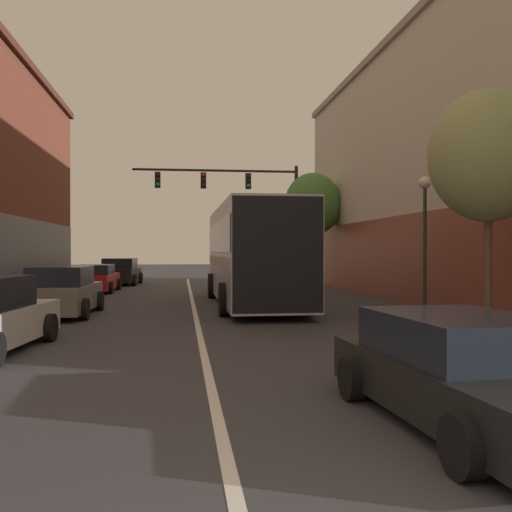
{
  "coord_description": "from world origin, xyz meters",
  "views": [
    {
      "loc": [
        -0.42,
        -2.52,
        1.94
      ],
      "look_at": [
        1.91,
        16.1,
        1.76
      ],
      "focal_mm": 42.0,
      "sensor_mm": 36.0,
      "label": 1
    }
  ],
  "objects_px": {
    "hatchback_foreground": "(467,373)",
    "street_lamp": "(425,230)",
    "parked_car_left_mid": "(62,292)",
    "street_tree_far": "(313,204)",
    "parked_car_left_near": "(121,272)",
    "bus": "(253,251)",
    "parked_car_left_far": "(95,279)",
    "street_tree_near": "(488,156)",
    "traffic_signal_gantry": "(242,196)"
  },
  "relations": [
    {
      "from": "hatchback_foreground",
      "to": "street_lamp",
      "type": "bearing_deg",
      "value": -24.19
    },
    {
      "from": "parked_car_left_mid",
      "to": "street_tree_far",
      "type": "xyz_separation_m",
      "value": [
        10.17,
        11.59,
        3.59
      ]
    },
    {
      "from": "hatchback_foreground",
      "to": "street_tree_far",
      "type": "height_order",
      "value": "street_tree_far"
    },
    {
      "from": "parked_car_left_mid",
      "to": "parked_car_left_near",
      "type": "bearing_deg",
      "value": 0.8
    },
    {
      "from": "bus",
      "to": "parked_car_left_far",
      "type": "height_order",
      "value": "bus"
    },
    {
      "from": "parked_car_left_mid",
      "to": "street_lamp",
      "type": "relative_size",
      "value": 1.11
    },
    {
      "from": "parked_car_left_near",
      "to": "street_tree_near",
      "type": "height_order",
      "value": "street_tree_near"
    },
    {
      "from": "parked_car_left_near",
      "to": "traffic_signal_gantry",
      "type": "relative_size",
      "value": 0.5
    },
    {
      "from": "hatchback_foreground",
      "to": "parked_car_left_mid",
      "type": "bearing_deg",
      "value": 25.01
    },
    {
      "from": "traffic_signal_gantry",
      "to": "street_tree_far",
      "type": "xyz_separation_m",
      "value": [
        3.58,
        -0.64,
        -0.44
      ]
    },
    {
      "from": "parked_car_left_far",
      "to": "street_lamp",
      "type": "height_order",
      "value": "street_lamp"
    },
    {
      "from": "hatchback_foreground",
      "to": "parked_car_left_far",
      "type": "xyz_separation_m",
      "value": [
        -7.12,
        22.21,
        0.03
      ]
    },
    {
      "from": "parked_car_left_near",
      "to": "street_tree_near",
      "type": "distance_m",
      "value": 24.52
    },
    {
      "from": "bus",
      "to": "parked_car_left_mid",
      "type": "xyz_separation_m",
      "value": [
        -6.0,
        -2.48,
        -1.23
      ]
    },
    {
      "from": "parked_car_left_mid",
      "to": "hatchback_foreground",
      "type": "bearing_deg",
      "value": -149.94
    },
    {
      "from": "bus",
      "to": "parked_car_left_far",
      "type": "bearing_deg",
      "value": 39.99
    },
    {
      "from": "parked_car_left_far",
      "to": "street_lamp",
      "type": "xyz_separation_m",
      "value": [
        10.65,
        -12.68,
        1.87
      ]
    },
    {
      "from": "street_lamp",
      "to": "street_tree_far",
      "type": "xyz_separation_m",
      "value": [
        -0.0,
        14.12,
        1.79
      ]
    },
    {
      "from": "bus",
      "to": "parked_car_left_near",
      "type": "height_order",
      "value": "bus"
    },
    {
      "from": "parked_car_left_near",
      "to": "street_tree_far",
      "type": "height_order",
      "value": "street_tree_far"
    },
    {
      "from": "street_tree_near",
      "to": "parked_car_left_far",
      "type": "bearing_deg",
      "value": 122.8
    },
    {
      "from": "parked_car_left_near",
      "to": "parked_car_left_mid",
      "type": "bearing_deg",
      "value": -176.67
    },
    {
      "from": "street_tree_near",
      "to": "street_tree_far",
      "type": "relative_size",
      "value": 0.92
    },
    {
      "from": "bus",
      "to": "traffic_signal_gantry",
      "type": "xyz_separation_m",
      "value": [
        0.59,
        9.74,
        2.8
      ]
    },
    {
      "from": "hatchback_foreground",
      "to": "street_lamp",
      "type": "distance_m",
      "value": 10.34
    },
    {
      "from": "traffic_signal_gantry",
      "to": "street_tree_near",
      "type": "distance_m",
      "value": 18.75
    },
    {
      "from": "street_lamp",
      "to": "parked_car_left_far",
      "type": "bearing_deg",
      "value": 130.01
    },
    {
      "from": "traffic_signal_gantry",
      "to": "bus",
      "type": "bearing_deg",
      "value": -93.46
    },
    {
      "from": "parked_car_left_far",
      "to": "street_lamp",
      "type": "bearing_deg",
      "value": -138.84
    },
    {
      "from": "street_lamp",
      "to": "street_tree_near",
      "type": "bearing_deg",
      "value": -91.89
    },
    {
      "from": "traffic_signal_gantry",
      "to": "street_tree_near",
      "type": "xyz_separation_m",
      "value": [
        3.46,
        -18.41,
        -0.76
      ]
    },
    {
      "from": "hatchback_foreground",
      "to": "parked_car_left_near",
      "type": "distance_m",
      "value": 28.8
    },
    {
      "from": "hatchback_foreground",
      "to": "street_tree_near",
      "type": "xyz_separation_m",
      "value": [
        3.41,
        5.87,
        3.38
      ]
    },
    {
      "from": "parked_car_left_near",
      "to": "street_tree_far",
      "type": "xyz_separation_m",
      "value": [
        10.06,
        -4.4,
        3.58
      ]
    },
    {
      "from": "parked_car_left_mid",
      "to": "street_tree_near",
      "type": "bearing_deg",
      "value": -120.39
    },
    {
      "from": "parked_car_left_near",
      "to": "street_lamp",
      "type": "relative_size",
      "value": 1.07
    },
    {
      "from": "hatchback_foreground",
      "to": "street_tree_far",
      "type": "bearing_deg",
      "value": -12.34
    },
    {
      "from": "parked_car_left_mid",
      "to": "traffic_signal_gantry",
      "type": "bearing_deg",
      "value": -27.12
    },
    {
      "from": "bus",
      "to": "parked_car_left_near",
      "type": "bearing_deg",
      "value": 23.37
    },
    {
      "from": "traffic_signal_gantry",
      "to": "street_lamp",
      "type": "bearing_deg",
      "value": -76.35
    },
    {
      "from": "hatchback_foreground",
      "to": "parked_car_left_far",
      "type": "relative_size",
      "value": 0.97
    },
    {
      "from": "parked_car_left_far",
      "to": "parked_car_left_near",
      "type": "bearing_deg",
      "value": -4.55
    },
    {
      "from": "street_tree_near",
      "to": "traffic_signal_gantry",
      "type": "bearing_deg",
      "value": 100.65
    },
    {
      "from": "bus",
      "to": "street_tree_far",
      "type": "relative_size",
      "value": 1.84
    },
    {
      "from": "parked_car_left_near",
      "to": "traffic_signal_gantry",
      "type": "xyz_separation_m",
      "value": [
        6.48,
        -3.77,
        4.02
      ]
    },
    {
      "from": "street_lamp",
      "to": "traffic_signal_gantry",
      "type": "bearing_deg",
      "value": 103.65
    },
    {
      "from": "bus",
      "to": "parked_car_left_mid",
      "type": "bearing_deg",
      "value": 112.3
    },
    {
      "from": "hatchback_foreground",
      "to": "traffic_signal_gantry",
      "type": "relative_size",
      "value": 0.53
    },
    {
      "from": "parked_car_left_near",
      "to": "parked_car_left_far",
      "type": "height_order",
      "value": "parked_car_left_near"
    },
    {
      "from": "parked_car_left_near",
      "to": "street_lamp",
      "type": "height_order",
      "value": "street_lamp"
    }
  ]
}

